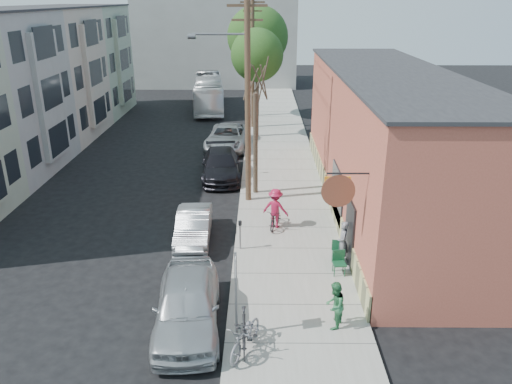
{
  "coord_description": "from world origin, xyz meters",
  "views": [
    {
      "loc": [
        3.05,
        -18.11,
        9.7
      ],
      "look_at": [
        2.86,
        2.82,
        1.5
      ],
      "focal_mm": 35.0,
      "sensor_mm": 36.0,
      "label": 1
    }
  ],
  "objects_px": {
    "patron_green": "(335,305)",
    "cyclist": "(275,208)",
    "car_1": "(193,226)",
    "car_2": "(221,165)",
    "parking_meter_near": "(240,230)",
    "tree_bare": "(255,144)",
    "parking_meter_far": "(246,160)",
    "parked_bike_a": "(244,330)",
    "utility_pole_near": "(246,95)",
    "tree_leafy_mid": "(257,55)",
    "patio_chair_a": "(338,253)",
    "car_3": "(227,137)",
    "car_0": "(187,304)",
    "parked_bike_b": "(246,336)",
    "patio_chair_b": "(339,263)",
    "sign_post": "(236,286)",
    "bus": "(208,93)",
    "patron_grey": "(343,242)",
    "tree_leafy_far": "(258,37)"
  },
  "relations": [
    {
      "from": "sign_post",
      "to": "tree_bare",
      "type": "bearing_deg",
      "value": 87.82
    },
    {
      "from": "tree_bare",
      "to": "car_0",
      "type": "xyz_separation_m",
      "value": [
        -2.0,
        -11.29,
        -1.9
      ]
    },
    {
      "from": "parking_meter_far",
      "to": "cyclist",
      "type": "distance_m",
      "value": 7.22
    },
    {
      "from": "car_1",
      "to": "car_2",
      "type": "bearing_deg",
      "value": 83.26
    },
    {
      "from": "car_2",
      "to": "bus",
      "type": "height_order",
      "value": "bus"
    },
    {
      "from": "patio_chair_b",
      "to": "patron_grey",
      "type": "relative_size",
      "value": 0.52
    },
    {
      "from": "sign_post",
      "to": "parking_meter_far",
      "type": "height_order",
      "value": "sign_post"
    },
    {
      "from": "car_3",
      "to": "car_0",
      "type": "bearing_deg",
      "value": -85.73
    },
    {
      "from": "utility_pole_near",
      "to": "patron_green",
      "type": "bearing_deg",
      "value": -74.25
    },
    {
      "from": "utility_pole_near",
      "to": "car_0",
      "type": "bearing_deg",
      "value": -98.79
    },
    {
      "from": "patron_grey",
      "to": "car_0",
      "type": "xyz_separation_m",
      "value": [
        -5.4,
        -3.91,
        -0.16
      ]
    },
    {
      "from": "parking_meter_near",
      "to": "car_0",
      "type": "xyz_separation_m",
      "value": [
        -1.45,
        -4.96,
        -0.14
      ]
    },
    {
      "from": "parked_bike_a",
      "to": "car_0",
      "type": "xyz_separation_m",
      "value": [
        -1.79,
        1.11,
        0.13
      ]
    },
    {
      "from": "car_0",
      "to": "car_2",
      "type": "bearing_deg",
      "value": 85.45
    },
    {
      "from": "sign_post",
      "to": "tree_bare",
      "type": "distance_m",
      "value": 11.89
    },
    {
      "from": "parking_meter_near",
      "to": "tree_bare",
      "type": "bearing_deg",
      "value": 85.04
    },
    {
      "from": "cyclist",
      "to": "parked_bike_a",
      "type": "xyz_separation_m",
      "value": [
        -1.13,
        -8.18,
        -0.33
      ]
    },
    {
      "from": "tree_bare",
      "to": "patio_chair_b",
      "type": "height_order",
      "value": "tree_bare"
    },
    {
      "from": "tree_bare",
      "to": "parked_bike_a",
      "type": "height_order",
      "value": "tree_bare"
    },
    {
      "from": "parked_bike_a",
      "to": "sign_post",
      "type": "bearing_deg",
      "value": 111.96
    },
    {
      "from": "patio_chair_a",
      "to": "car_0",
      "type": "relative_size",
      "value": 0.18
    },
    {
      "from": "tree_leafy_far",
      "to": "car_2",
      "type": "height_order",
      "value": "tree_leafy_far"
    },
    {
      "from": "parked_bike_b",
      "to": "car_0",
      "type": "xyz_separation_m",
      "value": [
        -1.84,
        1.3,
        0.18
      ]
    },
    {
      "from": "sign_post",
      "to": "car_0",
      "type": "relative_size",
      "value": 0.57
    },
    {
      "from": "parking_meter_far",
      "to": "tree_bare",
      "type": "distance_m",
      "value": 3.4
    },
    {
      "from": "parked_bike_b",
      "to": "bus",
      "type": "relative_size",
      "value": 0.18
    },
    {
      "from": "parking_meter_near",
      "to": "parked_bike_a",
      "type": "height_order",
      "value": "parking_meter_near"
    },
    {
      "from": "patio_chair_a",
      "to": "cyclist",
      "type": "bearing_deg",
      "value": 134.25
    },
    {
      "from": "car_3",
      "to": "patron_grey",
      "type": "bearing_deg",
      "value": -67.06
    },
    {
      "from": "parking_meter_far",
      "to": "patron_green",
      "type": "bearing_deg",
      "value": -77.83
    },
    {
      "from": "utility_pole_near",
      "to": "tree_leafy_mid",
      "type": "bearing_deg",
      "value": 88.1
    },
    {
      "from": "parking_meter_far",
      "to": "parked_bike_b",
      "type": "bearing_deg",
      "value": -88.54
    },
    {
      "from": "cyclist",
      "to": "car_1",
      "type": "xyz_separation_m",
      "value": [
        -3.5,
        -1.08,
        -0.39
      ]
    },
    {
      "from": "utility_pole_near",
      "to": "tree_leafy_far",
      "type": "bearing_deg",
      "value": 88.78
    },
    {
      "from": "car_3",
      "to": "parking_meter_near",
      "type": "bearing_deg",
      "value": -80.18
    },
    {
      "from": "car_2",
      "to": "parked_bike_a",
      "type": "bearing_deg",
      "value": -87.59
    },
    {
      "from": "parking_meter_near",
      "to": "bus",
      "type": "distance_m",
      "value": 28.2
    },
    {
      "from": "patio_chair_a",
      "to": "parked_bike_b",
      "type": "relative_size",
      "value": 0.46
    },
    {
      "from": "parking_meter_far",
      "to": "patron_green",
      "type": "distance_m",
      "value": 14.63
    },
    {
      "from": "cyclist",
      "to": "car_2",
      "type": "bearing_deg",
      "value": -46.09
    },
    {
      "from": "patio_chair_b",
      "to": "patron_grey",
      "type": "distance_m",
      "value": 1.01
    },
    {
      "from": "cyclist",
      "to": "car_1",
      "type": "bearing_deg",
      "value": 38.05
    },
    {
      "from": "tree_leafy_mid",
      "to": "tree_leafy_far",
      "type": "height_order",
      "value": "tree_leafy_far"
    },
    {
      "from": "cyclist",
      "to": "parked_bike_a",
      "type": "bearing_deg",
      "value": 103.03
    },
    {
      "from": "patron_green",
      "to": "cyclist",
      "type": "relative_size",
      "value": 0.87
    },
    {
      "from": "utility_pole_near",
      "to": "patio_chair_b",
      "type": "relative_size",
      "value": 11.36
    },
    {
      "from": "cyclist",
      "to": "car_3",
      "type": "distance_m",
      "value": 13.16
    },
    {
      "from": "tree_leafy_far",
      "to": "patio_chair_a",
      "type": "relative_size",
      "value": 10.24
    },
    {
      "from": "parking_meter_far",
      "to": "tree_bare",
      "type": "bearing_deg",
      "value": -79.09
    },
    {
      "from": "tree_bare",
      "to": "car_1",
      "type": "relative_size",
      "value": 1.31
    }
  ]
}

